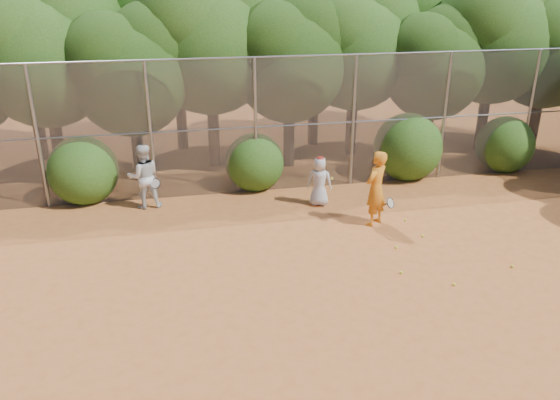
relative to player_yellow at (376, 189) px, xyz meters
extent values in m
plane|color=#A95926|center=(-1.64, -2.99, -1.00)|extent=(80.00, 80.00, 0.00)
cylinder|color=gray|center=(-8.64, 3.01, 1.00)|extent=(0.09, 0.09, 4.00)
cylinder|color=gray|center=(-5.64, 3.01, 1.00)|extent=(0.09, 0.09, 4.00)
cylinder|color=gray|center=(-2.64, 3.01, 1.00)|extent=(0.09, 0.09, 4.00)
cylinder|color=gray|center=(0.36, 3.01, 1.00)|extent=(0.09, 0.09, 4.00)
cylinder|color=gray|center=(3.36, 3.01, 1.00)|extent=(0.09, 0.09, 4.00)
cylinder|color=gray|center=(6.36, 3.01, 1.00)|extent=(0.09, 0.09, 4.00)
cylinder|color=gray|center=(-1.64, 3.01, 3.00)|extent=(20.00, 0.05, 0.05)
cylinder|color=gray|center=(-1.64, 3.01, 1.00)|extent=(20.00, 0.04, 0.04)
cube|color=slate|center=(-1.64, 3.01, 1.00)|extent=(20.00, 0.02, 4.00)
cylinder|color=black|center=(-8.64, 5.51, 0.26)|extent=(0.38, 0.38, 2.52)
sphere|color=#244A12|center=(-8.64, 5.51, 2.73)|extent=(4.03, 4.03, 4.03)
sphere|color=#244A12|center=(-7.83, 5.91, 3.74)|extent=(3.23, 3.23, 3.23)
sphere|color=#244A12|center=(-9.35, 5.21, 3.53)|extent=(3.02, 3.02, 3.02)
cylinder|color=black|center=(-6.14, 4.81, 0.08)|extent=(0.36, 0.36, 2.17)
sphere|color=black|center=(-6.14, 4.81, 2.21)|extent=(3.47, 3.47, 3.47)
sphere|color=black|center=(-5.45, 5.16, 3.08)|extent=(2.78, 2.78, 2.78)
sphere|color=black|center=(-6.75, 4.55, 2.90)|extent=(2.60, 2.60, 2.60)
cylinder|color=black|center=(-3.64, 5.81, 0.33)|extent=(0.39, 0.39, 2.66)
sphere|color=#244A12|center=(-3.64, 5.81, 2.93)|extent=(4.26, 4.26, 4.26)
sphere|color=#244A12|center=(-2.79, 6.24, 4.00)|extent=(3.40, 3.40, 3.40)
sphere|color=#244A12|center=(-4.38, 5.49, 3.79)|extent=(3.19, 3.19, 3.19)
cylinder|color=black|center=(-1.14, 5.21, 0.14)|extent=(0.37, 0.37, 2.27)
sphere|color=black|center=(-1.14, 5.21, 2.37)|extent=(3.64, 3.64, 3.64)
sphere|color=black|center=(-0.41, 5.58, 3.28)|extent=(2.91, 2.91, 2.91)
sphere|color=black|center=(-1.78, 4.94, 3.09)|extent=(2.73, 2.73, 2.73)
cylinder|color=black|center=(1.36, 6.01, 0.22)|extent=(0.38, 0.38, 2.45)
sphere|color=#244A12|center=(1.36, 6.01, 2.62)|extent=(3.92, 3.92, 3.92)
sphere|color=#244A12|center=(2.14, 6.40, 3.60)|extent=(3.14, 3.14, 3.14)
sphere|color=#244A12|center=(0.67, 5.72, 3.41)|extent=(2.94, 2.94, 2.94)
cylinder|color=black|center=(3.86, 5.01, 0.05)|extent=(0.36, 0.36, 2.10)
sphere|color=black|center=(3.86, 5.01, 2.11)|extent=(3.36, 3.36, 3.36)
sphere|color=black|center=(4.53, 5.35, 2.95)|extent=(2.69, 2.69, 2.69)
sphere|color=black|center=(3.27, 4.76, 2.78)|extent=(2.52, 2.52, 2.52)
cylinder|color=black|center=(6.36, 5.61, 0.29)|extent=(0.39, 0.39, 2.59)
sphere|color=#244A12|center=(6.36, 5.61, 2.83)|extent=(4.14, 4.14, 4.14)
sphere|color=#244A12|center=(7.19, 6.03, 3.87)|extent=(3.32, 3.32, 3.32)
sphere|color=#244A12|center=(5.63, 5.30, 3.66)|extent=(3.11, 3.11, 3.11)
cylinder|color=black|center=(8.36, 5.31, 0.15)|extent=(0.37, 0.37, 2.31)
sphere|color=black|center=(8.36, 5.31, 2.42)|extent=(3.70, 3.70, 3.70)
sphere|color=black|center=(7.71, 5.03, 3.16)|extent=(2.77, 2.77, 2.77)
cylinder|color=black|center=(-9.64, 7.81, 0.31)|extent=(0.39, 0.39, 2.62)
sphere|color=#244A12|center=(-9.64, 7.81, 2.88)|extent=(4.20, 4.20, 4.20)
sphere|color=#244A12|center=(-8.80, 8.23, 3.93)|extent=(3.36, 3.36, 3.36)
cylinder|color=black|center=(-4.64, 8.01, 0.40)|extent=(0.40, 0.40, 2.80)
sphere|color=#244A12|center=(-4.64, 8.01, 3.14)|extent=(4.48, 4.48, 4.48)
sphere|color=#244A12|center=(-3.74, 8.46, 4.26)|extent=(3.58, 3.58, 3.58)
sphere|color=#244A12|center=(-5.42, 7.68, 4.04)|extent=(3.36, 3.36, 3.36)
cylinder|color=black|center=(0.36, 7.61, 0.26)|extent=(0.38, 0.38, 2.52)
sphere|color=#244A12|center=(0.36, 7.61, 2.73)|extent=(4.03, 4.03, 4.03)
sphere|color=#244A12|center=(1.17, 8.01, 3.74)|extent=(3.23, 3.23, 3.23)
sphere|color=#244A12|center=(-0.35, 7.31, 3.53)|extent=(3.02, 3.02, 3.02)
cylinder|color=black|center=(4.86, 8.21, 0.36)|extent=(0.40, 0.40, 2.73)
sphere|color=#244A12|center=(4.86, 8.21, 3.04)|extent=(4.37, 4.37, 4.37)
sphere|color=#244A12|center=(5.73, 8.65, 4.13)|extent=(3.49, 3.49, 3.49)
sphere|color=#244A12|center=(4.10, 7.88, 3.91)|extent=(3.28, 3.28, 3.28)
sphere|color=#244A12|center=(-7.64, 3.31, 0.00)|extent=(2.00, 2.00, 2.00)
sphere|color=#244A12|center=(-2.64, 3.31, -0.10)|extent=(1.80, 1.80, 1.80)
sphere|color=#244A12|center=(2.36, 3.31, 0.10)|extent=(2.20, 2.20, 2.20)
sphere|color=#244A12|center=(5.86, 3.31, -0.05)|extent=(1.90, 1.90, 1.90)
imported|color=orange|center=(0.00, 0.00, 0.00)|extent=(0.87, 0.83, 2.01)
torus|color=black|center=(0.35, -0.20, -0.35)|extent=(0.34, 0.31, 0.28)
cylinder|color=black|center=(0.23, -0.04, -0.45)|extent=(0.18, 0.23, 0.16)
imported|color=silver|center=(-1.07, 1.56, -0.29)|extent=(0.82, 0.69, 1.43)
ellipsoid|color=#A32217|center=(-1.07, 1.56, 0.39)|extent=(0.22, 0.22, 0.13)
sphere|color=yellow|center=(-0.77, 1.36, -0.15)|extent=(0.07, 0.07, 0.07)
imported|color=silver|center=(-5.92, 2.41, -0.08)|extent=(0.96, 0.79, 1.84)
torus|color=black|center=(-5.62, 2.11, -0.20)|extent=(0.34, 0.24, 0.27)
cylinder|color=black|center=(-5.58, 2.30, -0.31)|extent=(0.09, 0.26, 0.17)
sphere|color=yellow|center=(-0.35, -2.62, -0.97)|extent=(0.07, 0.07, 0.07)
sphere|color=yellow|center=(0.92, -1.01, -0.97)|extent=(0.07, 0.07, 0.07)
sphere|color=yellow|center=(0.55, -3.32, -0.97)|extent=(0.07, 0.07, 0.07)
sphere|color=yellow|center=(2.21, -2.88, -0.97)|extent=(0.07, 0.07, 0.07)
sphere|color=yellow|center=(0.03, -1.46, -0.97)|extent=(0.07, 0.07, 0.07)
sphere|color=yellow|center=(0.90, -0.01, -0.97)|extent=(0.07, 0.07, 0.07)
camera|label=1|loc=(-5.12, -12.37, 5.09)|focal=35.00mm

